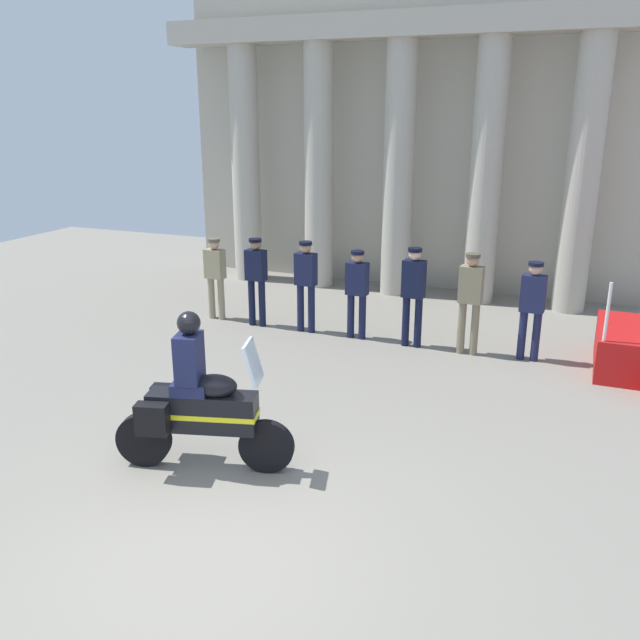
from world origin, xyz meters
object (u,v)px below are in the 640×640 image
(officer_in_row_6, at_px, (532,303))
(motorcycle_with_rider, at_px, (196,405))
(officer_in_row_5, at_px, (470,296))
(officer_in_row_0, at_px, (215,272))
(officer_in_row_3, at_px, (357,287))
(officer_in_row_2, at_px, (306,279))
(officer_in_row_4, at_px, (413,289))
(officer_in_row_1, at_px, (256,275))

(officer_in_row_6, relative_size, motorcycle_with_rider, 0.81)
(officer_in_row_5, bearing_deg, officer_in_row_6, -170.78)
(officer_in_row_0, height_order, officer_in_row_3, officer_in_row_3)
(officer_in_row_0, height_order, officer_in_row_6, officer_in_row_6)
(officer_in_row_2, bearing_deg, officer_in_row_5, -177.14)
(officer_in_row_4, xyz_separation_m, motorcycle_with_rider, (-1.23, -5.00, -0.24))
(officer_in_row_5, height_order, motorcycle_with_rider, motorcycle_with_rider)
(officer_in_row_4, xyz_separation_m, officer_in_row_6, (1.96, 0.07, -0.06))
(officer_in_row_4, relative_size, motorcycle_with_rider, 0.86)
(officer_in_row_3, distance_m, officer_in_row_4, 1.04)
(officer_in_row_0, relative_size, motorcycle_with_rider, 0.79)
(officer_in_row_3, xyz_separation_m, officer_in_row_6, (3.00, 0.01, 0.03))
(officer_in_row_1, height_order, officer_in_row_3, officer_in_row_1)
(officer_in_row_0, bearing_deg, officer_in_row_3, -177.47)
(officer_in_row_0, height_order, motorcycle_with_rider, motorcycle_with_rider)
(officer_in_row_0, bearing_deg, motorcycle_with_rider, 122.57)
(officer_in_row_1, bearing_deg, officer_in_row_4, -176.65)
(officer_in_row_3, distance_m, officer_in_row_6, 3.00)
(officer_in_row_5, bearing_deg, officer_in_row_1, 3.30)
(officer_in_row_1, relative_size, officer_in_row_4, 0.96)
(officer_in_row_4, bearing_deg, officer_in_row_0, 2.18)
(officer_in_row_4, bearing_deg, officer_in_row_2, 2.72)
(officer_in_row_1, bearing_deg, officer_in_row_0, -1.56)
(officer_in_row_4, bearing_deg, officer_in_row_6, -173.80)
(officer_in_row_0, bearing_deg, officer_in_row_2, -178.37)
(officer_in_row_1, height_order, officer_in_row_5, officer_in_row_5)
(officer_in_row_1, relative_size, officer_in_row_6, 1.02)
(officer_in_row_0, distance_m, officer_in_row_5, 4.98)
(officer_in_row_3, xyz_separation_m, motorcycle_with_rider, (-0.19, -5.06, -0.16))
(officer_in_row_4, height_order, motorcycle_with_rider, motorcycle_with_rider)
(officer_in_row_2, distance_m, officer_in_row_6, 4.00)
(officer_in_row_6, bearing_deg, officer_in_row_2, 4.43)
(officer_in_row_3, relative_size, officer_in_row_4, 0.92)
(officer_in_row_3, bearing_deg, officer_in_row_5, -177.86)
(officer_in_row_2, distance_m, officer_in_row_5, 3.01)
(officer_in_row_1, xyz_separation_m, officer_in_row_4, (3.05, -0.05, 0.03))
(officer_in_row_3, height_order, officer_in_row_6, officer_in_row_6)
(officer_in_row_0, height_order, officer_in_row_1, officer_in_row_1)
(officer_in_row_5, height_order, officer_in_row_6, officer_in_row_5)
(officer_in_row_2, xyz_separation_m, officer_in_row_6, (4.00, 0.01, -0.03))
(officer_in_row_1, bearing_deg, officer_in_row_6, -175.53)
(officer_in_row_4, height_order, officer_in_row_6, officer_in_row_4)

